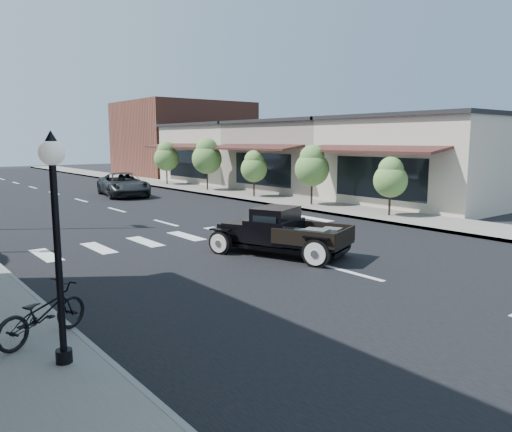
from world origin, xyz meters
TOP-DOWN VIEW (x-y plane):
  - ground at (0.00, 0.00)m, footprint 120.00×120.00m
  - road at (0.00, 15.00)m, footprint 14.00×80.00m
  - road_markings at (0.00, 10.00)m, footprint 12.00×60.00m
  - sidewalk_right at (8.50, 15.00)m, footprint 3.00×80.00m
  - storefront_near at (15.00, 4.00)m, footprint 10.00×9.00m
  - storefront_mid at (15.00, 13.00)m, footprint 10.00×9.00m
  - storefront_far at (15.00, 22.00)m, footprint 10.00×9.00m
  - far_building_right at (15.50, 32.00)m, footprint 11.00×10.00m
  - lamp_post_a at (-7.60, -4.00)m, footprint 0.36×0.36m
  - small_tree_a at (8.30, 2.06)m, footprint 1.48×1.48m
  - small_tree_b at (8.30, 6.87)m, footprint 1.75×1.75m
  - small_tree_c at (8.30, 11.65)m, footprint 1.55×1.55m
  - small_tree_d at (8.30, 16.66)m, footprint 1.97×1.97m
  - small_tree_e at (8.30, 22.21)m, footprint 1.84×1.84m
  - hotrod_pickup at (-0.08, -0.31)m, footprint 3.43×4.69m
  - second_car at (2.83, 17.60)m, footprint 3.25×5.46m
  - motorcycle at (-7.58, -2.90)m, footprint 1.82×1.24m

SIDE VIEW (x-z plane):
  - ground at x=0.00m, z-range 0.00..0.00m
  - road_markings at x=0.00m, z-range -0.03..0.03m
  - road at x=0.00m, z-range 0.00..0.02m
  - sidewalk_right at x=8.50m, z-range 0.00..0.15m
  - motorcycle at x=-7.58m, z-range 0.15..1.05m
  - second_car at x=2.83m, z-range 0.00..1.42m
  - hotrod_pickup at x=-0.08m, z-range 0.00..1.48m
  - small_tree_a at x=8.30m, z-range 0.15..2.61m
  - small_tree_c at x=8.30m, z-range 0.15..2.73m
  - small_tree_b at x=8.30m, z-range 0.15..3.06m
  - small_tree_e at x=8.30m, z-range 0.15..3.21m
  - small_tree_d at x=8.30m, z-range 0.15..3.44m
  - lamp_post_a at x=-7.60m, z-range 0.15..3.54m
  - storefront_near at x=15.00m, z-range 0.00..4.50m
  - storefront_mid at x=15.00m, z-range 0.00..4.50m
  - storefront_far at x=15.00m, z-range 0.00..4.50m
  - far_building_right at x=15.50m, z-range 0.00..7.00m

